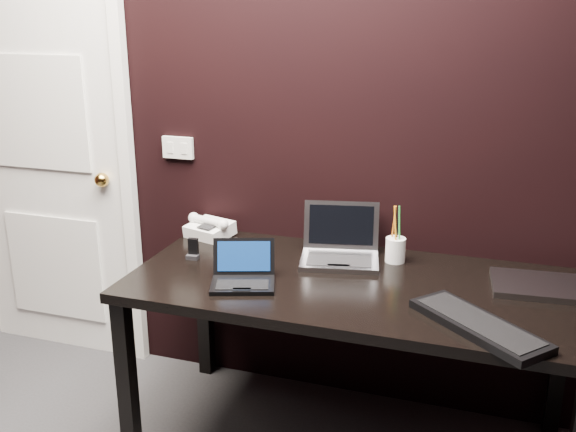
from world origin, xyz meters
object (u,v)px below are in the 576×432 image
(closed_laptop, at_px, (540,286))
(desk_phone, at_px, (209,228))
(door, at_px, (45,154))
(netbook, at_px, (243,276))
(ext_keyboard, at_px, (478,325))
(mobile_phone, at_px, (193,251))
(silver_laptop, at_px, (340,251))
(desk, at_px, (352,300))
(pen_cup, at_px, (395,249))

(closed_laptop, height_order, desk_phone, desk_phone)
(door, xyz_separation_m, netbook, (1.26, -0.53, -0.27))
(ext_keyboard, relative_size, mobile_phone, 5.54)
(netbook, bearing_deg, closed_laptop, 15.72)
(silver_laptop, height_order, ext_keyboard, silver_laptop)
(door, relative_size, ext_keyboard, 4.56)
(desk_phone, bearing_deg, ext_keyboard, -24.53)
(desk_phone, bearing_deg, closed_laptop, -6.07)
(desk, relative_size, mobile_phone, 20.08)
(desk, distance_m, netbook, 0.43)
(netbook, bearing_deg, pen_cup, 38.66)
(mobile_phone, bearing_deg, silver_laptop, 16.10)
(silver_laptop, height_order, closed_laptop, silver_laptop)
(netbook, xyz_separation_m, mobile_phone, (-0.30, 0.18, 0.00))
(closed_laptop, bearing_deg, pen_cup, 169.15)
(ext_keyboard, xyz_separation_m, pen_cup, (-0.35, 0.50, 0.04))
(closed_laptop, relative_size, mobile_phone, 4.31)
(closed_laptop, height_order, mobile_phone, mobile_phone)
(desk, height_order, desk_phone, desk_phone)
(silver_laptop, xyz_separation_m, closed_laptop, (0.77, -0.05, -0.03))
(desk, xyz_separation_m, mobile_phone, (-0.68, 0.03, 0.11))
(desk, distance_m, silver_laptop, 0.25)
(closed_laptop, distance_m, pen_cup, 0.57)
(mobile_phone, distance_m, pen_cup, 0.83)
(door, height_order, closed_laptop, door)
(desk, distance_m, ext_keyboard, 0.54)
(door, relative_size, pen_cup, 9.00)
(netbook, relative_size, closed_laptop, 0.79)
(silver_laptop, bearing_deg, pen_cup, 14.10)
(door, bearing_deg, desk_phone, -5.21)
(desk, xyz_separation_m, ext_keyboard, (0.47, -0.26, 0.09))
(ext_keyboard, relative_size, desk_phone, 2.05)
(silver_laptop, bearing_deg, door, 173.31)
(desk_phone, distance_m, mobile_phone, 0.27)
(door, height_order, silver_laptop, door)
(ext_keyboard, height_order, closed_laptop, ext_keyboard)
(ext_keyboard, distance_m, pen_cup, 0.61)
(silver_laptop, distance_m, ext_keyboard, 0.72)
(silver_laptop, relative_size, desk_phone, 1.59)
(closed_laptop, bearing_deg, door, 174.27)
(door, distance_m, netbook, 1.40)
(door, height_order, desk_phone, door)
(desk_phone, xyz_separation_m, mobile_phone, (0.05, -0.27, -0.01))
(silver_laptop, relative_size, mobile_phone, 4.30)
(silver_laptop, xyz_separation_m, pen_cup, (0.22, 0.05, 0.01))
(closed_laptop, bearing_deg, silver_laptop, 176.21)
(closed_laptop, bearing_deg, mobile_phone, -175.07)
(silver_laptop, height_order, desk_phone, silver_laptop)
(closed_laptop, bearing_deg, netbook, -164.28)
(closed_laptop, distance_m, desk_phone, 1.41)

